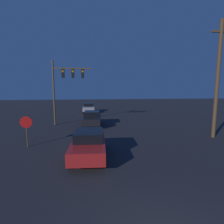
# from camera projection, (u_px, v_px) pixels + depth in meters

# --- Properties ---
(car_near) EXTENTS (2.06, 4.16, 1.50)m
(car_near) POSITION_uv_depth(u_px,v_px,m) (89.00, 144.00, 9.75)
(car_near) COLOR #B21E1E
(car_near) RESTS_ON ground_plane
(car_mid) EXTENTS (2.08, 4.17, 1.50)m
(car_mid) POSITION_uv_depth(u_px,v_px,m) (92.00, 118.00, 18.20)
(car_mid) COLOR black
(car_mid) RESTS_ON ground_plane
(car_far) EXTENTS (1.92, 4.09, 1.50)m
(car_far) POSITION_uv_depth(u_px,v_px,m) (89.00, 108.00, 28.47)
(car_far) COLOR #99999E
(car_far) RESTS_ON ground_plane
(traffic_signal_mast) EXTENTS (4.11, 0.30, 6.73)m
(traffic_signal_mast) POSITION_uv_depth(u_px,v_px,m) (64.00, 82.00, 18.18)
(traffic_signal_mast) COLOR brown
(traffic_signal_mast) RESTS_ON ground_plane
(stop_sign) EXTENTS (0.77, 0.07, 2.06)m
(stop_sign) POSITION_uv_depth(u_px,v_px,m) (26.00, 126.00, 11.41)
(stop_sign) COLOR brown
(stop_sign) RESTS_ON ground_plane
(utility_pole) EXTENTS (1.57, 0.28, 8.91)m
(utility_pole) POSITION_uv_depth(u_px,v_px,m) (218.00, 79.00, 13.33)
(utility_pole) COLOR brown
(utility_pole) RESTS_ON ground_plane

